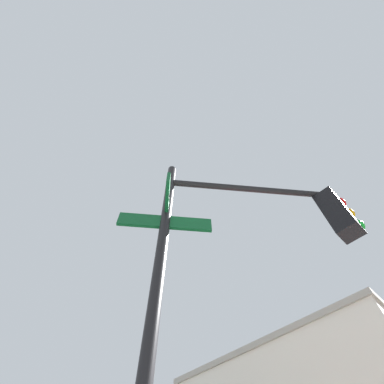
{
  "coord_description": "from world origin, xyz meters",
  "views": [
    {
      "loc": [
        -5.68,
        -7.98,
        1.44
      ],
      "look_at": [
        -6.8,
        -6.89,
        3.79
      ],
      "focal_mm": 24.8,
      "sensor_mm": 36.0,
      "label": 1
    }
  ],
  "objects": [
    {
      "name": "traffic_signal_near",
      "position": [
        -6.67,
        -5.93,
        3.63
      ],
      "size": [
        2.03,
        2.46,
        5.14
      ],
      "color": "black",
      "rests_on": "ground_plane"
    }
  ]
}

